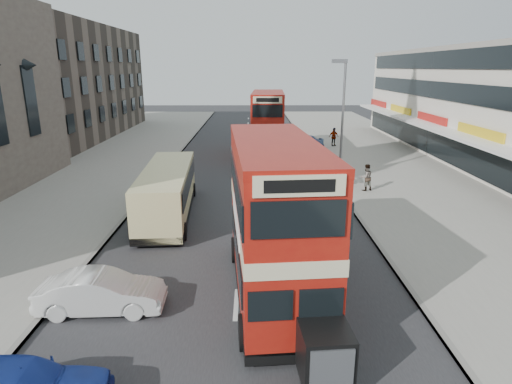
% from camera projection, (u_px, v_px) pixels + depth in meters
% --- Properties ---
extents(ground, '(160.00, 160.00, 0.00)m').
position_uv_depth(ground, '(234.00, 341.00, 12.36)').
color(ground, '#28282B').
rests_on(ground, ground).
extents(road_surface, '(12.00, 90.00, 0.01)m').
position_uv_depth(road_surface, '(245.00, 174.00, 31.55)').
color(road_surface, '#28282B').
rests_on(road_surface, ground).
extents(pavement_right, '(12.00, 90.00, 0.15)m').
position_uv_depth(pavement_right, '(406.00, 173.00, 31.64)').
color(pavement_right, gray).
rests_on(pavement_right, ground).
extents(pavement_left, '(12.00, 90.00, 0.15)m').
position_uv_depth(pavement_left, '(82.00, 174.00, 31.42)').
color(pavement_left, gray).
rests_on(pavement_left, ground).
extents(kerb_left, '(0.20, 90.00, 0.16)m').
position_uv_depth(kerb_left, '(162.00, 174.00, 31.48)').
color(kerb_left, gray).
rests_on(kerb_left, ground).
extents(kerb_right, '(0.20, 90.00, 0.16)m').
position_uv_depth(kerb_right, '(327.00, 173.00, 31.59)').
color(kerb_right, gray).
rests_on(kerb_right, ground).
extents(brick_terrace, '(14.00, 28.00, 12.00)m').
position_uv_depth(brick_terrace, '(47.00, 83.00, 46.94)').
color(brick_terrace, '#66594C').
rests_on(brick_terrace, ground).
extents(commercial_row, '(9.90, 46.20, 9.30)m').
position_uv_depth(commercial_row, '(508.00, 107.00, 32.34)').
color(commercial_row, beige).
rests_on(commercial_row, ground).
extents(street_lamp, '(1.00, 0.20, 8.12)m').
position_uv_depth(street_lamp, '(342.00, 112.00, 28.35)').
color(street_lamp, slate).
rests_on(street_lamp, ground).
extents(bus_main, '(3.31, 9.51, 5.20)m').
position_uv_depth(bus_main, '(275.00, 219.00, 14.26)').
color(bus_main, black).
rests_on(bus_main, ground).
extents(bus_second, '(3.07, 9.89, 5.39)m').
position_uv_depth(bus_second, '(268.00, 124.00, 37.53)').
color(bus_second, black).
rests_on(bus_second, ground).
extents(coach, '(2.92, 9.19, 2.40)m').
position_uv_depth(coach, '(167.00, 190.00, 22.47)').
color(coach, black).
rests_on(coach, ground).
extents(car_left_front, '(4.05, 1.53, 1.32)m').
position_uv_depth(car_left_front, '(101.00, 292.00, 13.74)').
color(car_left_front, silver).
rests_on(car_left_front, ground).
extents(car_right_a, '(4.54, 2.23, 1.27)m').
position_uv_depth(car_right_a, '(313.00, 177.00, 28.30)').
color(car_right_a, maroon).
rests_on(car_right_a, ground).
extents(car_right_b, '(3.94, 1.99, 1.07)m').
position_uv_depth(car_right_b, '(310.00, 162.00, 33.07)').
color(car_right_b, '#CC4214').
rests_on(car_right_b, ground).
extents(car_right_c, '(4.14, 1.86, 1.38)m').
position_uv_depth(car_right_c, '(303.00, 142.00, 41.31)').
color(car_right_c, '#4E6C9D').
rests_on(car_right_c, ground).
extents(pedestrian_near, '(0.74, 0.61, 1.71)m').
position_uv_depth(pedestrian_near, '(366.00, 177.00, 26.72)').
color(pedestrian_near, gray).
rests_on(pedestrian_near, pavement_right).
extents(pedestrian_far, '(1.14, 0.78, 1.79)m').
position_uv_depth(pedestrian_far, '(334.00, 137.00, 41.97)').
color(pedestrian_far, gray).
rests_on(pedestrian_far, pavement_right).
extents(cyclist, '(0.81, 1.96, 2.12)m').
position_uv_depth(cyclist, '(298.00, 170.00, 29.80)').
color(cyclist, gray).
rests_on(cyclist, ground).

